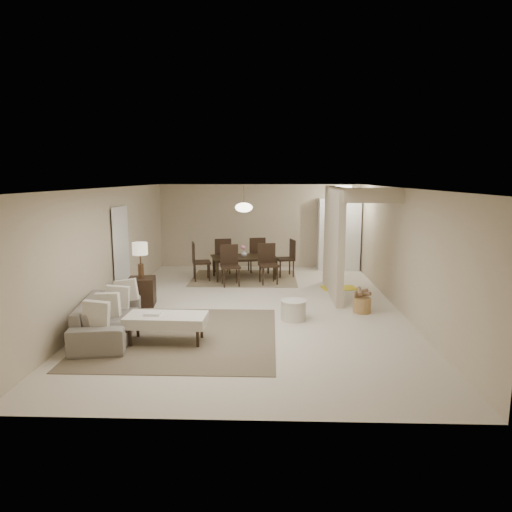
{
  "coord_description": "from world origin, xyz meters",
  "views": [
    {
      "loc": [
        0.36,
        -9.25,
        2.71
      ],
      "look_at": [
        0.04,
        0.33,
        1.05
      ],
      "focal_mm": 32.0,
      "sensor_mm": 36.0,
      "label": 1
    }
  ],
  "objects_px": {
    "sofa": "(108,318)",
    "round_pouf": "(293,310)",
    "dining_table": "(244,267)",
    "ottoman_bench": "(166,320)",
    "side_table": "(142,291)",
    "pantry_cabinet": "(339,234)",
    "wicker_basket": "(362,305)"
  },
  "relations": [
    {
      "from": "dining_table",
      "to": "pantry_cabinet",
      "type": "bearing_deg",
      "value": 12.29
    },
    {
      "from": "side_table",
      "to": "wicker_basket",
      "type": "relative_size",
      "value": 1.68
    },
    {
      "from": "wicker_basket",
      "to": "dining_table",
      "type": "distance_m",
      "value": 4.01
    },
    {
      "from": "sofa",
      "to": "round_pouf",
      "type": "xyz_separation_m",
      "value": [
        3.24,
        0.98,
        -0.12
      ]
    },
    {
      "from": "ottoman_bench",
      "to": "wicker_basket",
      "type": "relative_size",
      "value": 3.77
    },
    {
      "from": "pantry_cabinet",
      "to": "side_table",
      "type": "bearing_deg",
      "value": -139.8
    },
    {
      "from": "pantry_cabinet",
      "to": "side_table",
      "type": "xyz_separation_m",
      "value": [
        -4.75,
        -4.01,
        -0.75
      ]
    },
    {
      "from": "sofa",
      "to": "round_pouf",
      "type": "bearing_deg",
      "value": -81.97
    },
    {
      "from": "sofa",
      "to": "dining_table",
      "type": "height_order",
      "value": "sofa"
    },
    {
      "from": "ottoman_bench",
      "to": "pantry_cabinet",
      "type": "bearing_deg",
      "value": 60.85
    },
    {
      "from": "side_table",
      "to": "wicker_basket",
      "type": "distance_m",
      "value": 4.63
    },
    {
      "from": "side_table",
      "to": "dining_table",
      "type": "height_order",
      "value": "dining_table"
    },
    {
      "from": "sofa",
      "to": "dining_table",
      "type": "bearing_deg",
      "value": -33.26
    },
    {
      "from": "pantry_cabinet",
      "to": "side_table",
      "type": "height_order",
      "value": "pantry_cabinet"
    },
    {
      "from": "sofa",
      "to": "round_pouf",
      "type": "height_order",
      "value": "sofa"
    },
    {
      "from": "side_table",
      "to": "dining_table",
      "type": "relative_size",
      "value": 0.35
    },
    {
      "from": "round_pouf",
      "to": "ottoman_bench",
      "type": "bearing_deg",
      "value": -149.29
    },
    {
      "from": "pantry_cabinet",
      "to": "wicker_basket",
      "type": "bearing_deg",
      "value": -91.82
    },
    {
      "from": "ottoman_bench",
      "to": "round_pouf",
      "type": "relative_size",
      "value": 2.71
    },
    {
      "from": "wicker_basket",
      "to": "pantry_cabinet",
      "type": "bearing_deg",
      "value": 88.18
    },
    {
      "from": "pantry_cabinet",
      "to": "round_pouf",
      "type": "height_order",
      "value": "pantry_cabinet"
    },
    {
      "from": "ottoman_bench",
      "to": "dining_table",
      "type": "height_order",
      "value": "dining_table"
    },
    {
      "from": "ottoman_bench",
      "to": "round_pouf",
      "type": "distance_m",
      "value": 2.52
    },
    {
      "from": "pantry_cabinet",
      "to": "sofa",
      "type": "bearing_deg",
      "value": -129.02
    },
    {
      "from": "sofa",
      "to": "side_table",
      "type": "height_order",
      "value": "sofa"
    },
    {
      "from": "pantry_cabinet",
      "to": "wicker_basket",
      "type": "distance_m",
      "value": 4.5
    },
    {
      "from": "round_pouf",
      "to": "side_table",
      "type": "bearing_deg",
      "value": 163.81
    },
    {
      "from": "side_table",
      "to": "round_pouf",
      "type": "bearing_deg",
      "value": -16.19
    },
    {
      "from": "round_pouf",
      "to": "wicker_basket",
      "type": "relative_size",
      "value": 1.39
    },
    {
      "from": "sofa",
      "to": "pantry_cabinet",
      "type": "bearing_deg",
      "value": -47.82
    },
    {
      "from": "ottoman_bench",
      "to": "dining_table",
      "type": "xyz_separation_m",
      "value": [
        1.0,
        4.89,
        -0.08
      ]
    },
    {
      "from": "ottoman_bench",
      "to": "round_pouf",
      "type": "bearing_deg",
      "value": 32.38
    }
  ]
}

